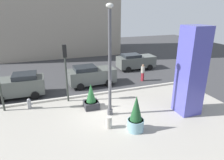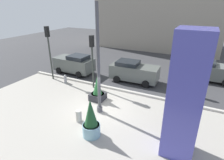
{
  "view_description": "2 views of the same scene",
  "coord_description": "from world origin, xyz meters",
  "px_view_note": "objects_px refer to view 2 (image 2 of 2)",
  "views": [
    {
      "loc": [
        -3.65,
        -11.86,
        6.88
      ],
      "look_at": [
        0.63,
        0.27,
        2.23
      ],
      "focal_mm": 32.44,
      "sensor_mm": 36.0,
      "label": 1
    },
    {
      "loc": [
        5.71,
        -9.45,
        6.75
      ],
      "look_at": [
        0.58,
        0.8,
        1.91
      ],
      "focal_mm": 29.77,
      "sensor_mm": 36.0,
      "label": 2
    }
  ],
  "objects_px": {
    "concrete_bollard": "(79,116)",
    "traffic_light_corner": "(49,45)",
    "traffic_light_far_side": "(92,53)",
    "car_far_lane": "(209,71)",
    "art_pillar_blue": "(185,98)",
    "potted_plant_mid_plaza": "(91,121)",
    "car_curb_west": "(74,64)",
    "car_intersection": "(134,71)",
    "lamp_post": "(98,62)",
    "potted_plant_by_pillar": "(98,91)",
    "fire_hydrant": "(65,79)",
    "pedestrian_by_curb": "(193,84)"
  },
  "relations": [
    {
      "from": "concrete_bollard",
      "to": "car_curb_west",
      "type": "bearing_deg",
      "value": 128.61
    },
    {
      "from": "lamp_post",
      "to": "car_intersection",
      "type": "distance_m",
      "value": 6.37
    },
    {
      "from": "traffic_light_corner",
      "to": "car_far_lane",
      "type": "height_order",
      "value": "traffic_light_corner"
    },
    {
      "from": "art_pillar_blue",
      "to": "car_curb_west",
      "type": "height_order",
      "value": "art_pillar_blue"
    },
    {
      "from": "traffic_light_corner",
      "to": "car_intersection",
      "type": "xyz_separation_m",
      "value": [
        7.02,
        2.86,
        -2.3
      ]
    },
    {
      "from": "concrete_bollard",
      "to": "car_far_lane",
      "type": "relative_size",
      "value": 0.17
    },
    {
      "from": "lamp_post",
      "to": "potted_plant_by_pillar",
      "type": "distance_m",
      "value": 3.19
    },
    {
      "from": "traffic_light_corner",
      "to": "lamp_post",
      "type": "bearing_deg",
      "value": -23.64
    },
    {
      "from": "lamp_post",
      "to": "fire_hydrant",
      "type": "xyz_separation_m",
      "value": [
        -5.17,
        2.79,
        -3.1
      ]
    },
    {
      "from": "art_pillar_blue",
      "to": "concrete_bollard",
      "type": "distance_m",
      "value": 6.26
    },
    {
      "from": "car_intersection",
      "to": "traffic_light_corner",
      "type": "bearing_deg",
      "value": -157.87
    },
    {
      "from": "potted_plant_mid_plaza",
      "to": "potted_plant_by_pillar",
      "type": "bearing_deg",
      "value": 115.88
    },
    {
      "from": "pedestrian_by_curb",
      "to": "lamp_post",
      "type": "bearing_deg",
      "value": -134.52
    },
    {
      "from": "potted_plant_mid_plaza",
      "to": "lamp_post",
      "type": "bearing_deg",
      "value": 109.56
    },
    {
      "from": "fire_hydrant",
      "to": "car_curb_west",
      "type": "bearing_deg",
      "value": 107.88
    },
    {
      "from": "car_curb_west",
      "to": "car_intersection",
      "type": "height_order",
      "value": "car_curb_west"
    },
    {
      "from": "fire_hydrant",
      "to": "car_far_lane",
      "type": "distance_m",
      "value": 13.14
    },
    {
      "from": "art_pillar_blue",
      "to": "potted_plant_mid_plaza",
      "type": "xyz_separation_m",
      "value": [
        -4.32,
        -0.9,
        -1.97
      ]
    },
    {
      "from": "pedestrian_by_curb",
      "to": "concrete_bollard",
      "type": "bearing_deg",
      "value": -130.45
    },
    {
      "from": "lamp_post",
      "to": "potted_plant_mid_plaza",
      "type": "relative_size",
      "value": 3.18
    },
    {
      "from": "car_far_lane",
      "to": "car_intersection",
      "type": "relative_size",
      "value": 1.01
    },
    {
      "from": "art_pillar_blue",
      "to": "potted_plant_mid_plaza",
      "type": "relative_size",
      "value": 2.62
    },
    {
      "from": "car_curb_west",
      "to": "potted_plant_mid_plaza",
      "type": "bearing_deg",
      "value": -47.93
    },
    {
      "from": "potted_plant_by_pillar",
      "to": "traffic_light_far_side",
      "type": "height_order",
      "value": "traffic_light_far_side"
    },
    {
      "from": "traffic_light_far_side",
      "to": "car_curb_west",
      "type": "bearing_deg",
      "value": 148.9
    },
    {
      "from": "car_intersection",
      "to": "fire_hydrant",
      "type": "bearing_deg",
      "value": -150.21
    },
    {
      "from": "potted_plant_mid_plaza",
      "to": "potted_plant_by_pillar",
      "type": "height_order",
      "value": "potted_plant_mid_plaza"
    },
    {
      "from": "art_pillar_blue",
      "to": "potted_plant_by_pillar",
      "type": "distance_m",
      "value": 7.02
    },
    {
      "from": "concrete_bollard",
      "to": "car_intersection",
      "type": "distance_m",
      "value": 7.41
    },
    {
      "from": "art_pillar_blue",
      "to": "traffic_light_corner",
      "type": "xyz_separation_m",
      "value": [
        -11.97,
        4.37,
        0.32
      ]
    },
    {
      "from": "lamp_post",
      "to": "car_intersection",
      "type": "relative_size",
      "value": 1.64
    },
    {
      "from": "car_intersection",
      "to": "car_far_lane",
      "type": "bearing_deg",
      "value": 28.59
    },
    {
      "from": "traffic_light_corner",
      "to": "pedestrian_by_curb",
      "type": "height_order",
      "value": "traffic_light_corner"
    },
    {
      "from": "traffic_light_far_side",
      "to": "pedestrian_by_curb",
      "type": "distance_m",
      "value": 8.15
    },
    {
      "from": "potted_plant_mid_plaza",
      "to": "fire_hydrant",
      "type": "height_order",
      "value": "potted_plant_mid_plaza"
    },
    {
      "from": "fire_hydrant",
      "to": "traffic_light_corner",
      "type": "relative_size",
      "value": 0.16
    },
    {
      "from": "potted_plant_mid_plaza",
      "to": "car_intersection",
      "type": "bearing_deg",
      "value": 94.44
    },
    {
      "from": "potted_plant_by_pillar",
      "to": "concrete_bollard",
      "type": "relative_size",
      "value": 2.46
    },
    {
      "from": "car_curb_west",
      "to": "car_far_lane",
      "type": "height_order",
      "value": "car_curb_west"
    },
    {
      "from": "potted_plant_by_pillar",
      "to": "traffic_light_far_side",
      "type": "distance_m",
      "value": 3.14
    },
    {
      "from": "traffic_light_far_side",
      "to": "car_far_lane",
      "type": "height_order",
      "value": "traffic_light_far_side"
    },
    {
      "from": "car_curb_west",
      "to": "pedestrian_by_curb",
      "type": "distance_m",
      "value": 11.15
    },
    {
      "from": "potted_plant_mid_plaza",
      "to": "traffic_light_corner",
      "type": "distance_m",
      "value": 9.57
    },
    {
      "from": "fire_hydrant",
      "to": "concrete_bollard",
      "type": "relative_size",
      "value": 1.0
    },
    {
      "from": "lamp_post",
      "to": "potted_plant_by_pillar",
      "type": "relative_size",
      "value": 3.84
    },
    {
      "from": "potted_plant_by_pillar",
      "to": "potted_plant_mid_plaza",
      "type": "bearing_deg",
      "value": -64.12
    },
    {
      "from": "traffic_light_corner",
      "to": "car_far_lane",
      "type": "relative_size",
      "value": 1.11
    },
    {
      "from": "fire_hydrant",
      "to": "pedestrian_by_curb",
      "type": "height_order",
      "value": "pedestrian_by_curb"
    },
    {
      "from": "concrete_bollard",
      "to": "traffic_light_corner",
      "type": "distance_m",
      "value": 8.22
    },
    {
      "from": "lamp_post",
      "to": "potted_plant_mid_plaza",
      "type": "height_order",
      "value": "lamp_post"
    }
  ]
}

